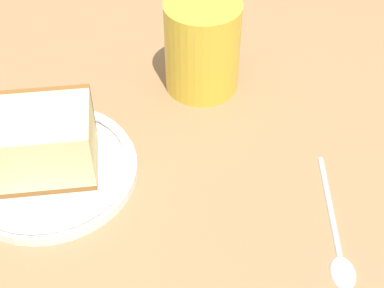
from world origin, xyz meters
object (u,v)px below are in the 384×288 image
at_px(small_plate, 50,168).
at_px(cake_slice, 43,141).
at_px(teaspoon, 338,244).
at_px(tea_mug, 203,45).

relative_size(small_plate, cake_slice, 1.54).
bearing_deg(small_plate, cake_slice, 74.41).
bearing_deg(small_plate, teaspoon, -40.26).
bearing_deg(tea_mug, teaspoon, -85.93).
distance_m(small_plate, teaspoon, 0.26).
height_order(tea_mug, teaspoon, tea_mug).
bearing_deg(teaspoon, small_plate, 139.74).
xyz_separation_m(small_plate, tea_mug, (0.18, 0.07, 0.04)).
xyz_separation_m(small_plate, cake_slice, (0.00, 0.00, 0.03)).
distance_m(cake_slice, tea_mug, 0.19).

